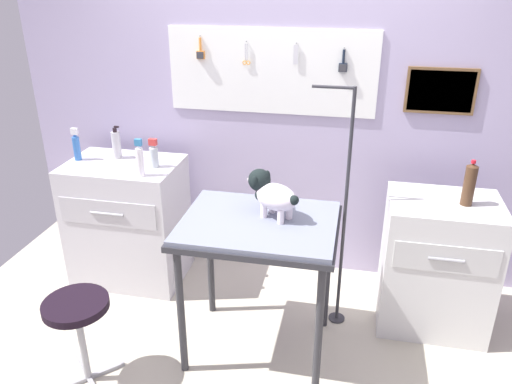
# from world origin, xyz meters

# --- Properties ---
(ground) EXTENTS (4.40, 4.00, 0.04)m
(ground) POSITION_xyz_m (0.00, 0.00, -0.02)
(ground) COLOR #BDB5A0
(rear_wall_panel) EXTENTS (4.00, 0.11, 2.30)m
(rear_wall_panel) POSITION_xyz_m (0.00, 1.28, 1.16)
(rear_wall_panel) COLOR #ACA1C3
(rear_wall_panel) RESTS_ON ground
(grooming_table) EXTENTS (0.90, 0.70, 0.90)m
(grooming_table) POSITION_xyz_m (0.02, 0.24, 0.80)
(grooming_table) COLOR #2D2D33
(grooming_table) RESTS_ON ground
(grooming_arm) EXTENTS (0.30, 0.11, 1.60)m
(grooming_arm) POSITION_xyz_m (0.48, 0.61, 0.75)
(grooming_arm) COLOR #2D2D33
(grooming_arm) RESTS_ON ground
(dog) EXTENTS (0.35, 0.27, 0.26)m
(dog) POSITION_xyz_m (0.07, 0.31, 1.04)
(dog) COLOR white
(dog) RESTS_ON grooming_table
(counter_left) EXTENTS (0.80, 0.58, 0.93)m
(counter_left) POSITION_xyz_m (-1.10, 0.84, 0.47)
(counter_left) COLOR silver
(counter_left) RESTS_ON ground
(cabinet_right) EXTENTS (0.68, 0.54, 0.89)m
(cabinet_right) POSITION_xyz_m (1.09, 0.72, 0.45)
(cabinet_right) COLOR silver
(cabinet_right) RESTS_ON ground
(stool) EXTENTS (0.36, 0.36, 0.55)m
(stool) POSITION_xyz_m (-0.90, -0.25, 0.46)
(stool) COLOR #9E9EA3
(stool) RESTS_ON ground
(detangler_spray) EXTENTS (0.06, 0.06, 0.24)m
(detangler_spray) POSITION_xyz_m (-1.18, 0.94, 1.03)
(detangler_spray) COLOR #B4B2B7
(detangler_spray) RESTS_ON counter_left
(spray_bottle_tall) EXTENTS (0.05, 0.05, 0.26)m
(spray_bottle_tall) POSITION_xyz_m (-0.87, 0.65, 1.04)
(spray_bottle_tall) COLOR white
(spray_bottle_tall) RESTS_ON counter_left
(pump_bottle_white) EXTENTS (0.06, 0.06, 0.20)m
(pump_bottle_white) POSITION_xyz_m (-0.84, 0.82, 1.02)
(pump_bottle_white) COLOR #B1BCC1
(pump_bottle_white) RESTS_ON counter_left
(shampoo_bottle) EXTENTS (0.05, 0.05, 0.24)m
(shampoo_bottle) POSITION_xyz_m (-1.44, 0.84, 1.03)
(shampoo_bottle) COLOR #336BBA
(shampoo_bottle) RESTS_ON counter_left
(soda_bottle) EXTENTS (0.07, 0.07, 0.28)m
(soda_bottle) POSITION_xyz_m (1.20, 0.71, 1.03)
(soda_bottle) COLOR #482E1D
(soda_bottle) RESTS_ON cabinet_right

